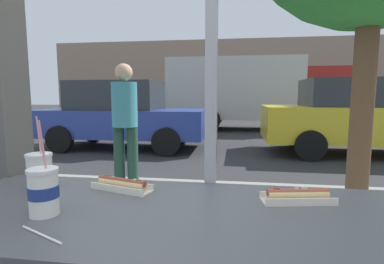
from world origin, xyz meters
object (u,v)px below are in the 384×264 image
Objects in this scene: soda_cup_left at (40,171)px; parked_car_yellow at (365,116)px; pedestrian at (125,119)px; parked_car_blue at (122,115)px; hotdog_tray_near at (298,196)px; box_truck at (254,91)px; hotdog_tray_far at (122,184)px; soda_cup_right at (44,191)px.

parked_car_yellow reaches higher than soda_cup_left.
pedestrian is (-0.59, 2.52, 0.01)m from soda_cup_left.
parked_car_blue is at bearing 111.94° from pedestrian.
box_truck is at bearing 87.69° from hotdog_tray_near.
hotdog_tray_near is 0.06× the size of parked_car_yellow.
box_truck reaches higher than pedestrian.
box_truck is at bearing 84.05° from hotdog_tray_far.
hotdog_tray_far is at bearing 61.63° from soda_cup_right.
hotdog_tray_far is 0.17× the size of pedestrian.
parked_car_yellow is (3.71, 6.17, -0.16)m from soda_cup_left.
soda_cup_left is at bearing -174.52° from hotdog_tray_far.
hotdog_tray_near is (0.85, 0.24, -0.06)m from soda_cup_right.
soda_cup_right is 0.05× the size of box_truck.
hotdog_tray_near is 0.17× the size of pedestrian.
hotdog_tray_near is 6.73m from parked_car_yellow.
soda_cup_left is at bearing -71.54° from parked_car_blue.
hotdog_tray_far is at bearing -95.95° from box_truck.
pedestrian is (-1.63, 2.53, 0.06)m from hotdog_tray_near.
pedestrian reaches higher than soda_cup_right.
pedestrian reaches higher than parked_car_yellow.
hotdog_tray_near is at bearing -63.38° from parked_car_blue.
soda_cup_left is 1.12× the size of hotdog_tray_far.
soda_cup_left is at bearing 179.51° from hotdog_tray_near.
box_truck is (1.48, 10.90, 0.48)m from soda_cup_left.
hotdog_tray_near is 0.69m from hotdog_tray_far.
soda_cup_right reaches higher than hotdog_tray_far.
pedestrian is (-4.29, -3.65, 0.17)m from parked_car_yellow.
soda_cup_right is 7.32m from parked_car_yellow.
soda_cup_right is 2.88m from pedestrian.
hotdog_tray_far is 2.65m from pedestrian.
hotdog_tray_far is (-0.69, 0.04, 0.00)m from hotdog_tray_near.
soda_cup_left reaches higher than hotdog_tray_near.
box_truck is at bearing 115.23° from parked_car_yellow.
parked_car_yellow reaches higher than parked_car_blue.
parked_car_blue is 3.94m from pedestrian.
soda_cup_left is 1.04m from hotdog_tray_near.
parked_car_blue is (-2.25, 6.42, -0.19)m from soda_cup_right.
pedestrian is (1.47, -3.65, 0.19)m from parked_car_blue.
hotdog_tray_near is at bearing -92.31° from box_truck.
parked_car_yellow is at bearing 61.30° from hotdog_tray_far.
hotdog_tray_far is 6.59m from parked_car_blue.
soda_cup_left is 0.32m from soda_cup_right.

